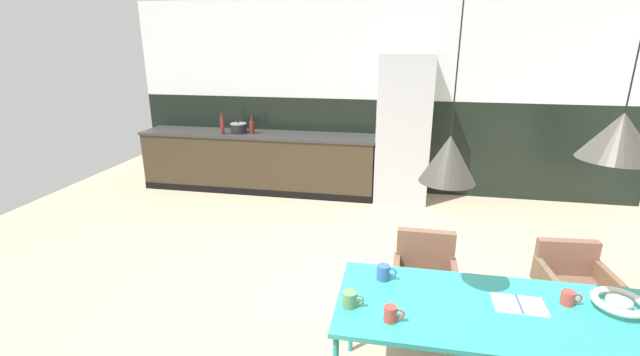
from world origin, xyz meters
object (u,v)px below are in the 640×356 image
Objects in this scene: mug_glass_clear at (350,299)px; mug_short_terracotta at (568,298)px; mug_wide_latte at (391,314)px; armchair_by_stool at (424,271)px; pendant_lamp_over_table_far at (620,136)px; cooking_pot at (239,128)px; bottle_oil_tall at (222,125)px; armchair_corner_seat at (571,277)px; bottle_vinegar_dark at (252,127)px; pendant_lamp_over_table_near at (449,159)px; open_book at (519,305)px; fruit_bowl at (619,302)px; dining_table at (504,316)px; refrigerator_column at (403,129)px; mug_dark_espresso at (384,272)px.

mug_glass_clear is 1.30m from mug_short_terracotta.
armchair_by_stool is at bearing 76.84° from mug_wide_latte.
pendant_lamp_over_table_far reaches higher than armchair_by_stool.
bottle_oil_tall reaches higher than cooking_pot.
armchair_by_stool is at bearing 140.80° from mug_short_terracotta.
armchair_corner_seat is 1.77m from mug_wide_latte.
mug_wide_latte is 0.98× the size of mug_short_terracotta.
pendant_lamp_over_table_near is (2.47, -3.71, 0.62)m from bottle_vinegar_dark.
armchair_corner_seat is 2.52× the size of open_book.
mug_wide_latte is 0.48× the size of cooking_pot.
open_book is at bearing -46.28° from bottle_oil_tall.
fruit_bowl is at bearing 15.60° from mug_wide_latte.
armchair_corner_seat is 0.86m from mug_short_terracotta.
cooking_pot is 0.25m from bottle_oil_tall.
mug_short_terracotta is at bearing 141.43° from armchair_by_stool.
pendant_lamp_over_table_far is at bearing 10.44° from mug_wide_latte.
mug_glass_clear reaches higher than dining_table.
refrigerator_column is 2.64m from bottle_oil_tall.
cooking_pot is 0.21m from bottle_vinegar_dark.
bottle_oil_tall reaches higher than armchair_by_stool.
bottle_vinegar_dark reaches higher than mug_glass_clear.
mug_wide_latte is 4.64m from bottle_oil_tall.
open_book is 4.84m from cooking_pot.
refrigerator_column is at bearing 3.66° from bottle_oil_tall.
armchair_by_stool reaches higher than open_book.
armchair_corner_seat is at bearing 39.12° from pendant_lamp_over_table_near.
armchair_corner_seat is 2.99× the size of bottle_vinegar_dark.
mug_short_terracotta reaches higher than dining_table.
open_book is (0.73, -3.69, -0.31)m from refrigerator_column.
armchair_corner_seat is 1.90m from mug_glass_clear.
cooking_pot reaches higher than open_book.
mug_short_terracotta is (-0.31, -0.76, 0.26)m from armchair_corner_seat.
mug_dark_espresso reaches higher than armchair_by_stool.
mug_glass_clear is (-0.89, -0.13, 0.09)m from dining_table.
mug_dark_espresso is 1.52m from pendant_lamp_over_table_far.
mug_dark_espresso reaches higher than armchair_corner_seat.
refrigerator_column reaches higher than mug_glass_clear.
mug_short_terracotta is (1.10, -0.07, -0.01)m from mug_dark_espresso.
armchair_by_stool reaches higher than armchair_corner_seat.
bottle_vinegar_dark is (-1.97, 3.85, 0.23)m from mug_glass_clear.
mug_glass_clear is at bearing -163.75° from pendant_lamp_over_table_near.
bottle_vinegar_dark is 4.50m from pendant_lamp_over_table_near.
armchair_corner_seat is at bearing 72.32° from pendant_lamp_over_table_far.
open_book is (0.10, 0.07, 0.05)m from dining_table.
refrigerator_column is at bearing 99.60° from dining_table.
mug_glass_clear is at bearing 157.93° from mug_wide_latte.
armchair_by_stool is 1.28m from fruit_bowl.
armchair_by_stool is 1.07m from mug_glass_clear.
pendant_lamp_over_table_near is (0.02, -0.77, 1.12)m from armchair_by_stool.
dining_table is 0.75m from mug_dark_espresso.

